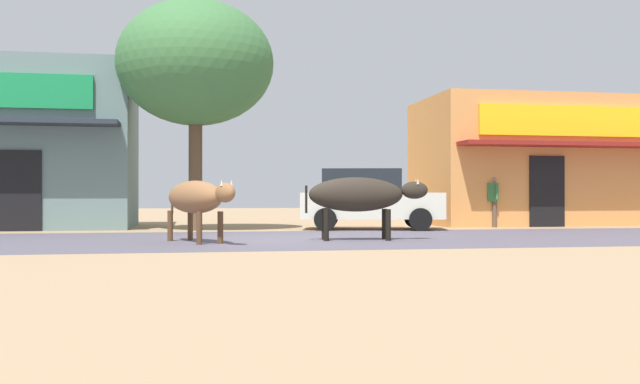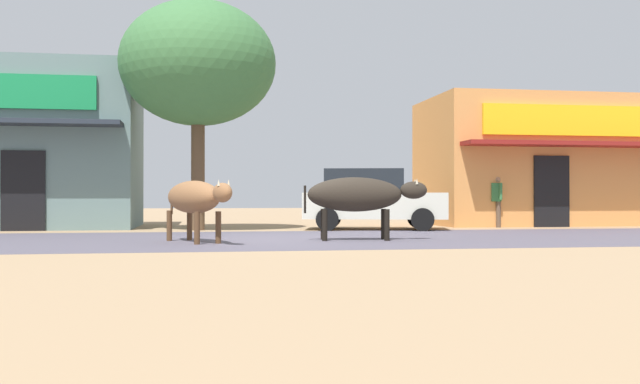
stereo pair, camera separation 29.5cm
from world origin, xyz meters
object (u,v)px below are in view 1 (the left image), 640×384
(parked_hatchback_car, at_px, (369,199))
(cow_far_dark, at_px, (359,195))
(roadside_tree, at_px, (196,64))
(cow_near_brown, at_px, (196,198))
(pedestrian_by_shop, at_px, (493,198))

(parked_hatchback_car, bearing_deg, cow_far_dark, -106.64)
(roadside_tree, xyz_separation_m, parked_hatchback_car, (4.66, -0.36, -3.60))
(cow_near_brown, distance_m, cow_far_dark, 3.30)
(roadside_tree, relative_size, parked_hatchback_car, 1.49)
(parked_hatchback_car, relative_size, cow_near_brown, 1.65)
(cow_near_brown, relative_size, cow_far_dark, 0.98)
(pedestrian_by_shop, bearing_deg, parked_hatchback_car, -170.08)
(roadside_tree, bearing_deg, pedestrian_by_shop, 2.20)
(cow_near_brown, bearing_deg, cow_far_dark, 2.74)
(roadside_tree, relative_size, cow_near_brown, 2.46)
(roadside_tree, relative_size, pedestrian_by_shop, 4.10)
(cow_near_brown, xyz_separation_m, cow_far_dark, (3.30, 0.16, 0.05))
(roadside_tree, bearing_deg, cow_far_dark, -56.61)
(parked_hatchback_car, relative_size, cow_far_dark, 1.61)
(cow_far_dark, distance_m, pedestrian_by_shop, 7.51)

